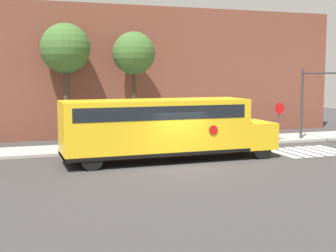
{
  "coord_description": "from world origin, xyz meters",
  "views": [
    {
      "loc": [
        -7.67,
        -19.55,
        4.35
      ],
      "look_at": [
        0.04,
        2.47,
        1.67
      ],
      "focal_mm": 50.0,
      "sensor_mm": 36.0,
      "label": 1
    }
  ],
  "objects_px": {
    "school_bus": "(163,126)",
    "tree_far_sidewalk": "(134,54)",
    "traffic_light": "(316,93)",
    "stop_sign": "(279,117)",
    "tree_near_sidewalk": "(65,50)"
  },
  "relations": [
    {
      "from": "school_bus",
      "to": "tree_far_sidewalk",
      "type": "height_order",
      "value": "tree_far_sidewalk"
    },
    {
      "from": "traffic_light",
      "to": "school_bus",
      "type": "bearing_deg",
      "value": -167.72
    },
    {
      "from": "school_bus",
      "to": "stop_sign",
      "type": "xyz_separation_m",
      "value": [
        8.71,
        3.33,
        -0.12
      ]
    },
    {
      "from": "tree_far_sidewalk",
      "to": "school_bus",
      "type": "bearing_deg",
      "value": -94.23
    },
    {
      "from": "tree_near_sidewalk",
      "to": "stop_sign",
      "type": "bearing_deg",
      "value": -19.95
    },
    {
      "from": "stop_sign",
      "to": "traffic_light",
      "type": "bearing_deg",
      "value": -29.01
    },
    {
      "from": "traffic_light",
      "to": "tree_near_sidewalk",
      "type": "bearing_deg",
      "value": 158.79
    },
    {
      "from": "school_bus",
      "to": "traffic_light",
      "type": "distance_m",
      "value": 10.9
    },
    {
      "from": "school_bus",
      "to": "tree_far_sidewalk",
      "type": "xyz_separation_m",
      "value": [
        0.54,
        7.29,
        3.75
      ]
    },
    {
      "from": "stop_sign",
      "to": "tree_near_sidewalk",
      "type": "height_order",
      "value": "tree_near_sidewalk"
    },
    {
      "from": "stop_sign",
      "to": "traffic_light",
      "type": "distance_m",
      "value": 2.58
    },
    {
      "from": "school_bus",
      "to": "tree_far_sidewalk",
      "type": "relative_size",
      "value": 1.55
    },
    {
      "from": "traffic_light",
      "to": "tree_near_sidewalk",
      "type": "xyz_separation_m",
      "value": [
        -14.21,
        5.52,
        2.64
      ]
    },
    {
      "from": "tree_near_sidewalk",
      "to": "tree_far_sidewalk",
      "type": "distance_m",
      "value": 4.22
    },
    {
      "from": "tree_near_sidewalk",
      "to": "tree_far_sidewalk",
      "type": "relative_size",
      "value": 1.06
    }
  ]
}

